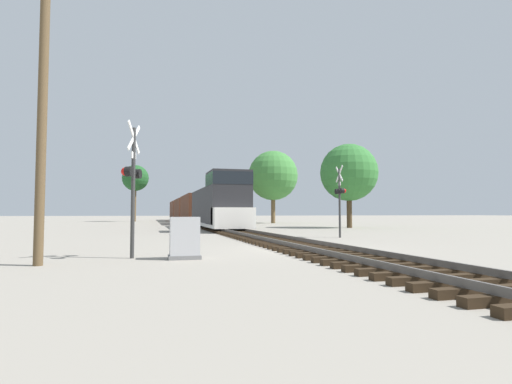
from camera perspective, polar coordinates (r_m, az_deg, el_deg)
The scene contains 10 objects.
ground_plane at distance 15.28m, azimuth 6.75°, elevation -8.14°, with size 400.00×400.00×0.00m, color gray.
rail_track_bed at distance 15.27m, azimuth 6.75°, elevation -7.63°, with size 2.60×160.00×0.31m.
freight_train at distance 54.52m, azimuth -9.20°, elevation -2.44°, with size 2.90×57.97×4.42m.
crossing_signal_near at distance 12.76m, azimuth -17.24°, elevation 1.83°, with size 0.60×1.00×4.15m.
crossing_signal_far at distance 22.88m, azimuth 11.92°, elevation -0.30°, with size 0.36×1.01×4.03m.
relay_cabinet at distance 12.15m, azimuth -10.16°, elevation -6.53°, with size 0.95×0.59×1.25m.
utility_pole at distance 12.47m, azimuth -28.09°, elevation 15.06°, with size 1.80×0.24×9.95m.
tree_far_right at distance 38.33m, azimuth 13.12°, elevation 2.71°, with size 5.35×5.35×7.84m.
tree_mid_background at distance 54.73m, azimuth 2.46°, elevation 2.34°, with size 6.78×6.78×9.91m.
tree_deep_background at distance 67.93m, azimuth -16.85°, elevation 1.89°, with size 4.22×4.22×9.20m.
Camera 1 is at (-5.67, -14.12, 1.36)m, focal length 28.00 mm.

